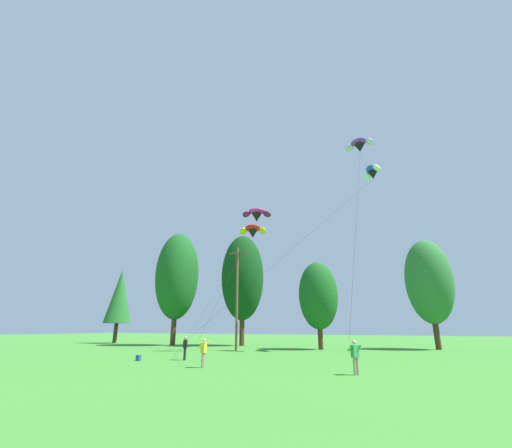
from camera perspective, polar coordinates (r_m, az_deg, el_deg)
treeline_tree_a at (r=59.63m, az=-21.99°, el=-11.18°), size 4.12×4.12×11.44m
treeline_tree_b at (r=49.99m, az=-13.15°, el=-8.46°), size 5.99×5.99×15.53m
treeline_tree_c at (r=48.05m, az=-2.28°, el=-8.93°), size 5.85×5.85×15.01m
treeline_tree_d at (r=40.23m, az=10.44°, el=-11.74°), size 4.41×4.41×9.66m
treeline_tree_e at (r=44.29m, az=27.10°, el=-8.56°), size 5.12×5.12×12.29m
utility_pole at (r=38.27m, az=-3.23°, el=-11.74°), size 2.20×0.26×11.13m
kite_flyer_near at (r=27.47m, az=-11.84°, el=-19.48°), size 0.40×0.60×1.69m
kite_flyer_mid at (r=22.21m, az=-8.81°, el=-20.26°), size 0.60×0.63×1.69m
kite_flyer_far at (r=19.37m, az=16.34°, el=-20.31°), size 0.75×0.76×1.69m
parafoil_kite_high_red_yellow at (r=45.25m, az=-0.55°, el=-1.17°), size 4.54×18.28×14.48m
parafoil_kite_mid_magenta at (r=37.20m, az=0.12°, el=1.62°), size 4.16×14.53×13.38m
parafoil_kite_far_purple at (r=41.65m, az=17.01°, el=12.63°), size 3.49×17.84×21.56m
parafoil_kite_low_blue_white at (r=41.07m, az=18.95°, el=8.25°), size 14.56×17.01×18.90m
backpack at (r=27.76m, az=-19.18°, el=-20.54°), size 0.34×0.26×0.40m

